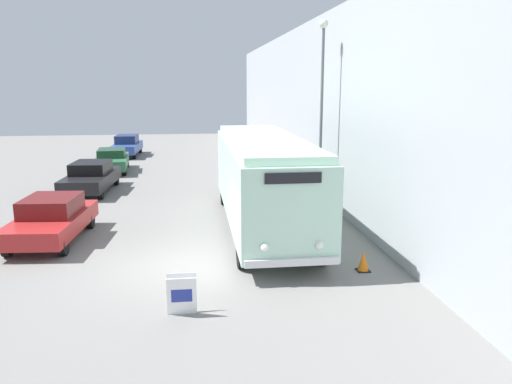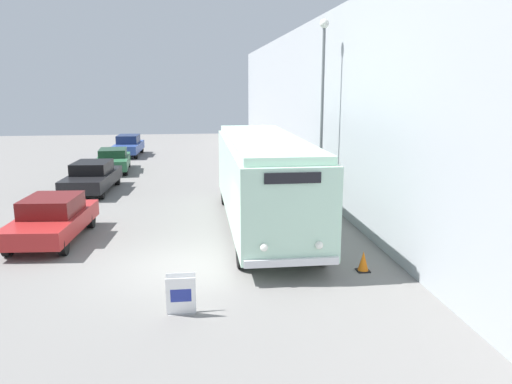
% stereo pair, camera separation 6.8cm
% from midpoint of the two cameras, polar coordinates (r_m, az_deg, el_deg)
% --- Properties ---
extents(ground_plane, '(80.00, 80.00, 0.00)m').
position_cam_midpoint_polar(ground_plane, '(14.62, -8.45, -8.62)').
color(ground_plane, slate).
extents(building_wall_right, '(0.30, 60.00, 8.24)m').
position_cam_midpoint_polar(building_wall_right, '(24.45, 7.33, 9.66)').
color(building_wall_right, '#9EA3A8').
rests_on(building_wall_right, ground_plane).
extents(vintage_bus, '(2.65, 10.77, 3.35)m').
position_cam_midpoint_polar(vintage_bus, '(17.92, 0.97, 1.69)').
color(vintage_bus, black).
rests_on(vintage_bus, ground_plane).
extents(sign_board, '(0.67, 0.35, 0.93)m').
position_cam_midpoint_polar(sign_board, '(11.73, -8.40, -11.61)').
color(sign_board, gray).
rests_on(sign_board, ground_plane).
extents(streetlamp, '(0.36, 0.36, 7.65)m').
position_cam_midpoint_polar(streetlamp, '(20.43, 7.71, 11.18)').
color(streetlamp, '#595E60').
rests_on(streetlamp, ground_plane).
extents(parked_car_near, '(2.29, 4.56, 1.49)m').
position_cam_midpoint_polar(parked_car_near, '(18.06, -22.17, -2.82)').
color(parked_car_near, black).
rests_on(parked_car_near, ground_plane).
extents(parked_car_mid, '(2.25, 4.89, 1.47)m').
position_cam_midpoint_polar(parked_car_mid, '(25.66, -18.15, 1.68)').
color(parked_car_mid, black).
rests_on(parked_car_mid, ground_plane).
extents(parked_car_far, '(2.15, 4.56, 1.36)m').
position_cam_midpoint_polar(parked_car_far, '(31.32, -15.95, 3.55)').
color(parked_car_far, black).
rests_on(parked_car_far, ground_plane).
extents(parked_car_distant, '(1.89, 4.59, 1.53)m').
position_cam_midpoint_polar(parked_car_distant, '(37.98, -14.32, 5.19)').
color(parked_car_distant, black).
rests_on(parked_car_distant, ground_plane).
extents(traffic_cone, '(0.36, 0.36, 0.58)m').
position_cam_midpoint_polar(traffic_cone, '(14.49, 12.30, -7.76)').
color(traffic_cone, black).
rests_on(traffic_cone, ground_plane).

